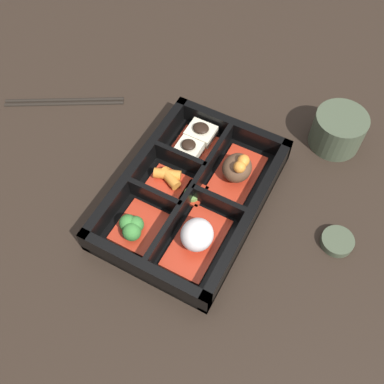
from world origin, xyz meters
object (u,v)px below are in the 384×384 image
Objects in this scene: chopsticks at (64,101)px; sauce_dish at (337,241)px; bowl_rice at (197,237)px; tea_cup at (338,130)px.

sauce_dish reaches higher than chopsticks.
bowl_rice is 0.20m from sauce_dish.
tea_cup reaches higher than sauce_dish.
bowl_rice reaches higher than chopsticks.
sauce_dish is at bearing 119.70° from bowl_rice.
tea_cup is (-0.27, 0.11, 0.00)m from bowl_rice.
chopsticks is at bearing -112.30° from bowl_rice.
chopsticks is (-0.14, -0.33, -0.03)m from bowl_rice.
sauce_dish is (0.17, 0.06, -0.02)m from tea_cup.
chopsticks is at bearing -94.34° from sauce_dish.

